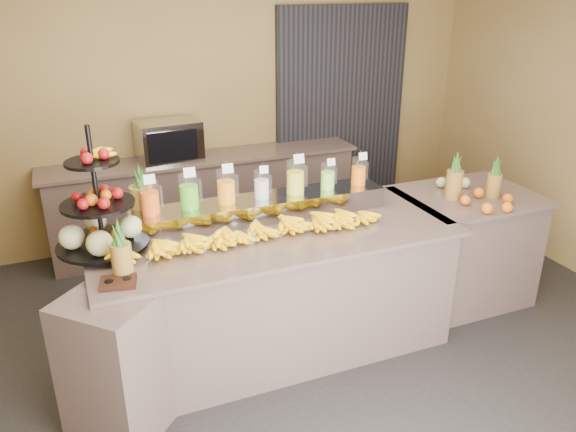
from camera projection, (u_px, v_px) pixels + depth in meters
ground at (293, 370)px, 3.92m from camera, size 6.00×6.00×0.00m
room_envelope at (275, 79)px, 3.94m from camera, size 6.04×5.02×2.82m
buffet_counter at (263, 297)px, 3.93m from camera, size 2.75×1.25×0.93m
right_counter at (462, 246)px, 4.68m from camera, size 1.08×0.88×0.93m
back_ledge at (207, 200)px, 5.66m from camera, size 3.10×0.55×0.93m
pitcher_tray at (262, 208)px, 4.03m from camera, size 1.85×0.30×0.15m
juice_pitcher_orange_a at (150, 200)px, 3.69m from camera, size 0.13×0.13×0.30m
juice_pitcher_green at (189, 194)px, 3.78m from camera, size 0.13×0.14×0.32m
juice_pitcher_orange_b at (226, 189)px, 3.87m from camera, size 0.13×0.13×0.32m
juice_pitcher_milk at (262, 186)px, 3.97m from camera, size 0.11×0.11×0.27m
juice_pitcher_lemon at (295, 179)px, 4.05m from camera, size 0.13×0.14×0.32m
juice_pitcher_lime at (328, 178)px, 4.15m from camera, size 0.11×0.11×0.26m
juice_pitcher_orange_c at (359, 173)px, 4.24m from camera, size 0.11×0.12×0.28m
banana_heap at (253, 228)px, 3.71m from camera, size 1.85×0.17×0.15m
fruit_stand at (106, 219)px, 3.50m from camera, size 0.60×0.60×0.81m
condiment_caddy at (118, 282)px, 3.16m from camera, size 0.22×0.18×0.03m
pineapple_left_a at (121, 255)px, 3.21m from camera, size 0.12×0.12×0.36m
pineapple_left_b at (142, 203)px, 3.84m from camera, size 0.16×0.16×0.46m
right_fruit_pile at (479, 193)px, 4.33m from camera, size 0.43×0.41×0.23m
oven_warmer at (169, 141)px, 5.30m from camera, size 0.60×0.44×0.38m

